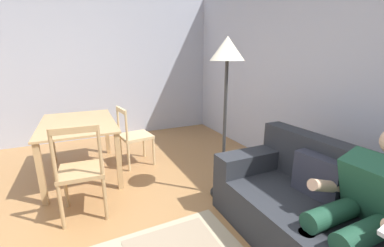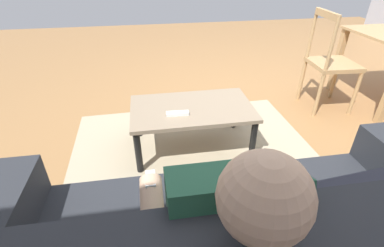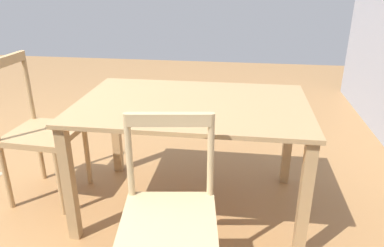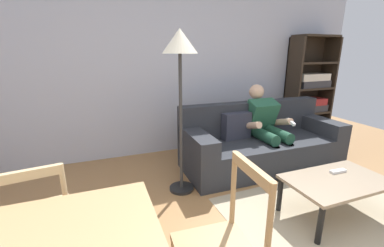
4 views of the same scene
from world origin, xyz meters
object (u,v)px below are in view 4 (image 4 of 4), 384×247
object	(u,v)px
couch	(260,143)
floor_lamp	(180,57)
bookshelf	(309,94)
tv_remote	(338,171)
dining_chair_near_wall	(37,220)
coffee_table	(337,184)
person_lounging	(266,125)

from	to	relation	value
couch	floor_lamp	bearing A→B (deg)	-167.87
bookshelf	floor_lamp	size ratio (longest dim) A/B	1.03
tv_remote	bookshelf	distance (m)	2.43
dining_chair_near_wall	floor_lamp	size ratio (longest dim) A/B	0.50
coffee_table	dining_chair_near_wall	xyz separation A→B (m)	(-2.50, 0.23, 0.10)
couch	bookshelf	size ratio (longest dim) A/B	1.20
couch	bookshelf	distance (m)	1.81
couch	dining_chair_near_wall	xyz separation A→B (m)	(-2.51, -1.01, 0.13)
couch	tv_remote	bearing A→B (deg)	-84.20
coffee_table	bookshelf	distance (m)	2.60
tv_remote	floor_lamp	bearing A→B (deg)	59.74
tv_remote	bookshelf	bearing A→B (deg)	-34.77
couch	person_lounging	world-z (taller)	person_lounging
bookshelf	floor_lamp	bearing A→B (deg)	-159.60
coffee_table	tv_remote	world-z (taller)	tv_remote
couch	dining_chair_near_wall	world-z (taller)	dining_chair_near_wall
person_lounging	coffee_table	xyz separation A→B (m)	(-0.10, -1.26, -0.23)
couch	dining_chair_near_wall	bearing A→B (deg)	-158.12
tv_remote	bookshelf	world-z (taller)	bookshelf
person_lounging	bookshelf	bearing A→B (deg)	27.15
coffee_table	tv_remote	distance (m)	0.18
bookshelf	couch	bearing A→B (deg)	-153.61
person_lounging	dining_chair_near_wall	world-z (taller)	person_lounging
person_lounging	tv_remote	size ratio (longest dim) A/B	6.43
person_lounging	coffee_table	distance (m)	1.28
couch	bookshelf	bearing A→B (deg)	26.39
person_lounging	dining_chair_near_wall	bearing A→B (deg)	-158.43
tv_remote	person_lounging	bearing A→B (deg)	3.79
couch	coffee_table	size ratio (longest dim) A/B	2.28
person_lounging	coffee_table	world-z (taller)	person_lounging
dining_chair_near_wall	floor_lamp	xyz separation A→B (m)	(1.27, 0.74, 1.04)
tv_remote	floor_lamp	distance (m)	1.94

